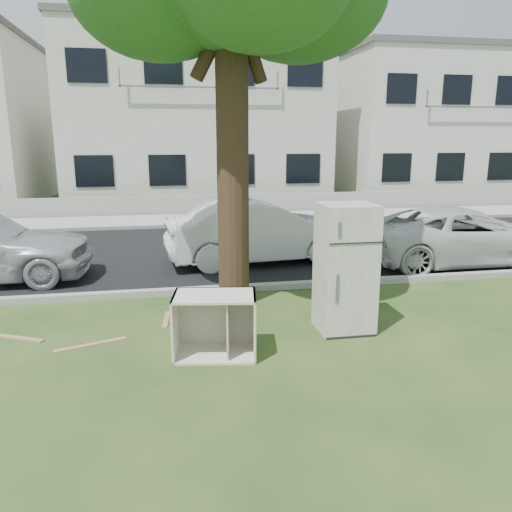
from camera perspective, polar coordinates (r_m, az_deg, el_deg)
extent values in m
plane|color=#223E16|center=(7.35, 2.63, -9.60)|extent=(120.00, 120.00, 0.00)
cube|color=black|center=(13.00, -3.35, 0.68)|extent=(120.00, 7.00, 0.01)
cube|color=gray|center=(9.61, -0.68, -3.97)|extent=(120.00, 0.18, 0.12)
cube|color=gray|center=(16.46, -4.91, 3.36)|extent=(120.00, 0.18, 0.12)
cube|color=gray|center=(17.89, -5.37, 4.17)|extent=(120.00, 2.80, 0.01)
cube|color=gray|center=(19.41, -5.83, 5.93)|extent=(120.00, 0.15, 0.70)
cylinder|color=black|center=(8.47, -2.68, 11.56)|extent=(0.54, 0.54, 5.20)
cube|color=silver|center=(24.14, -7.03, 15.10)|extent=(11.00, 8.00, 7.20)
cube|color=#595451|center=(24.54, -7.30, 23.81)|extent=(11.22, 8.16, 0.24)
cube|color=silver|center=(27.64, 19.45, 13.61)|extent=(10.00, 8.00, 6.60)
cube|color=#595451|center=(27.90, 20.04, 20.63)|extent=(10.20, 8.16, 0.24)
cube|color=silver|center=(7.57, 10.17, -1.38)|extent=(0.80, 0.74, 1.93)
cube|color=white|center=(6.77, -4.71, -7.84)|extent=(1.18, 0.84, 0.85)
cube|color=#B17A56|center=(7.55, -18.36, -9.59)|extent=(0.98, 0.40, 0.02)
cube|color=#937D4D|center=(8.21, -25.87, -8.39)|extent=(0.91, 0.51, 0.02)
cube|color=#A17C59|center=(8.23, -10.20, -7.15)|extent=(0.15, 0.73, 0.02)
imported|color=silver|center=(11.60, 0.56, 2.76)|extent=(4.50, 1.91, 1.45)
imported|color=silver|center=(12.46, 22.48, 2.16)|extent=(4.74, 2.22, 1.31)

